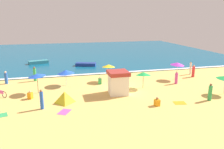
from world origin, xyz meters
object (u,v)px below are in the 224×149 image
object	(u,v)px
beachgoer_9	(176,78)
small_boat_0	(86,64)
beach_umbrella_1	(143,74)
beachgoer_10	(6,78)
beach_umbrella_2	(37,75)
lifeguard_cabana	(118,82)
beachgoer_1	(210,93)
beachgoer_0	(157,102)
beach_tent	(65,97)
beachgoer_3	(191,68)
beachgoer_7	(42,100)
beachgoer_2	(35,74)
small_boat_1	(38,62)
beach_umbrella_4	(66,72)
beachgoer_6	(193,71)
beachgoer_8	(100,81)
parked_bicycle	(1,93)
beachgoer_5	(30,95)
beach_umbrella_3	(178,64)

from	to	relation	value
beachgoer_9	small_boat_0	distance (m)	16.60
beach_umbrella_1	beachgoer_10	xyz separation A→B (m)	(-16.30, 5.93, -1.00)
beach_umbrella_2	lifeguard_cabana	bearing A→B (deg)	-15.41
beachgoer_1	beachgoer_0	bearing A→B (deg)	-179.77
beach_tent	small_boat_0	distance (m)	17.16
beachgoer_3	beachgoer_7	size ratio (longest dim) A/B	1.00
beach_tent	beachgoer_2	distance (m)	9.65
beachgoer_0	small_boat_1	bearing A→B (deg)	117.50
beachgoer_1	beach_umbrella_4	bearing A→B (deg)	147.25
beachgoer_6	small_boat_1	size ratio (longest dim) A/B	0.48
beach_umbrella_1	beachgoer_8	world-z (taller)	beach_umbrella_1
beach_umbrella_2	beachgoer_8	size ratio (longest dim) A/B	2.49
parked_bicycle	beachgoer_8	distance (m)	11.40
beachgoer_1	beachgoer_2	size ratio (longest dim) A/B	0.91
beach_umbrella_1	beachgoer_7	world-z (taller)	beach_umbrella_1
lifeguard_cabana	beachgoer_2	distance (m)	12.11
beach_umbrella_1	beachgoer_3	xyz separation A→B (m)	(9.41, 4.59, -0.85)
beach_umbrella_2	beachgoer_9	xyz separation A→B (m)	(16.93, -0.48, -1.32)
beach_umbrella_2	beachgoer_3	bearing A→B (deg)	9.15
beachgoer_5	beach_umbrella_4	bearing A→B (deg)	45.80
beachgoer_5	beachgoer_1	bearing A→B (deg)	-15.52
beachgoer_1	beachgoer_9	size ratio (longest dim) A/B	1.10
beach_umbrella_4	beachgoer_5	world-z (taller)	beach_umbrella_4
beach_tent	beachgoer_1	bearing A→B (deg)	-11.76
beachgoer_2	beachgoer_6	distance (m)	22.00
beachgoer_1	beachgoer_8	xyz separation A→B (m)	(-9.76, 8.45, -0.44)
beach_umbrella_2	beachgoer_8	world-z (taller)	beach_umbrella_2
beachgoer_1	lifeguard_cabana	bearing A→B (deg)	153.13
beachgoer_2	beachgoer_10	size ratio (longest dim) A/B	1.18
beach_umbrella_4	beachgoer_5	bearing A→B (deg)	-134.20
beach_umbrella_1	beach_umbrella_4	bearing A→B (deg)	159.11
beach_umbrella_1	beachgoer_0	distance (m)	5.83
beachgoer_3	beach_tent	bearing A→B (deg)	-159.06
beachgoer_6	beachgoer_9	distance (m)	4.81
beach_tent	beachgoer_5	size ratio (longest dim) A/B	2.01
beachgoer_5	beachgoer_9	bearing A→B (deg)	4.12
beach_umbrella_2	small_boat_1	xyz separation A→B (m)	(-1.03, 17.00, -1.69)
lifeguard_cabana	beachgoer_8	bearing A→B (deg)	106.75
beachgoer_9	small_boat_0	world-z (taller)	beachgoer_9
beachgoer_1	small_boat_1	world-z (taller)	beachgoer_1
beach_umbrella_1	small_boat_1	bearing A→B (deg)	125.95
beachgoer_6	beachgoer_0	bearing A→B (deg)	-138.04
beach_umbrella_2	beachgoer_0	xyz separation A→B (m)	(11.32, -6.72, -1.71)
small_boat_1	beachgoer_9	bearing A→B (deg)	-44.23
small_boat_0	beach_tent	bearing A→B (deg)	-104.60
beachgoer_8	beachgoer_9	size ratio (longest dim) A/B	0.57
beachgoer_0	beachgoer_6	xyz separation A→B (m)	(9.72, 8.74, 0.46)
beach_umbrella_3	beachgoer_7	xyz separation A→B (m)	(-17.40, -6.27, -1.26)
lifeguard_cabana	beachgoer_0	world-z (taller)	lifeguard_cabana
beachgoer_6	beachgoer_2	bearing A→B (deg)	171.46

